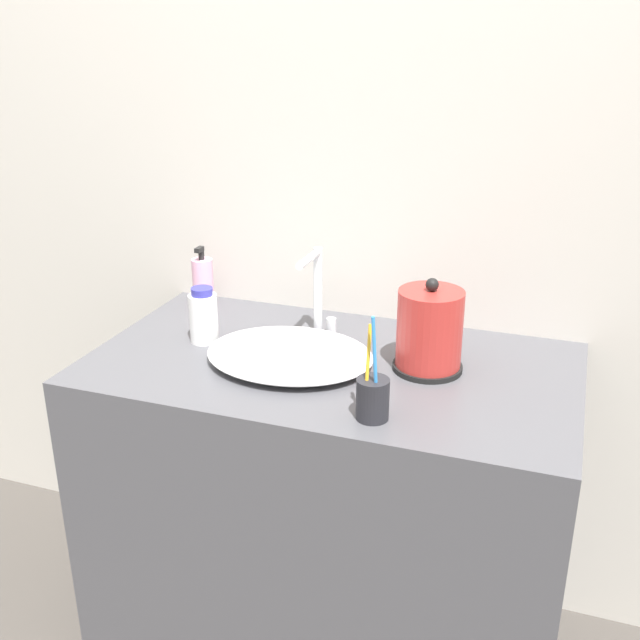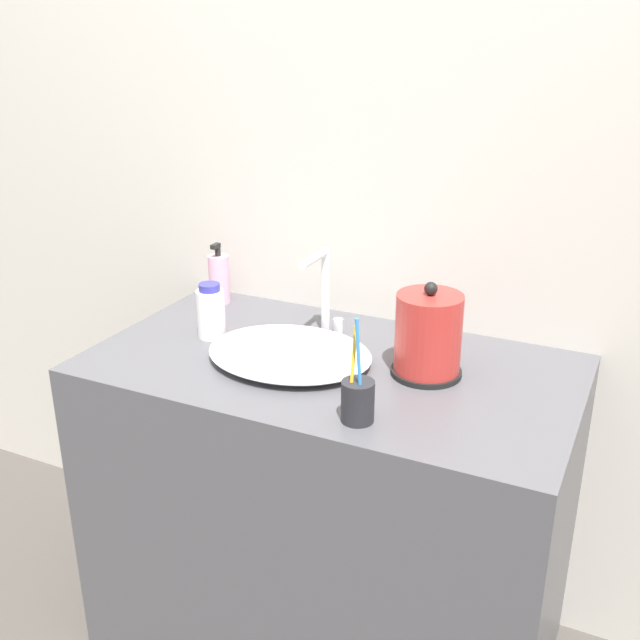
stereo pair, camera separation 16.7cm
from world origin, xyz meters
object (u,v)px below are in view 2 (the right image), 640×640
at_px(toothbrush_cup, 358,400).
at_px(shampoo_bottle, 211,312).
at_px(electric_kettle, 428,338).
at_px(faucet, 325,288).
at_px(lotion_bottle, 219,278).

bearing_deg(toothbrush_cup, shampoo_bottle, 154.58).
relative_size(toothbrush_cup, shampoo_bottle, 1.60).
bearing_deg(electric_kettle, shampoo_bottle, -177.49).
distance_m(faucet, electric_kettle, 0.32).
bearing_deg(toothbrush_cup, lotion_bottle, 143.41).
bearing_deg(shampoo_bottle, electric_kettle, 2.51).
distance_m(toothbrush_cup, lotion_bottle, 0.75).
xyz_separation_m(lotion_bottle, shampoo_bottle, (0.11, -0.21, -0.00)).
bearing_deg(lotion_bottle, faucet, -12.81).
distance_m(lotion_bottle, shampoo_bottle, 0.24).
relative_size(lotion_bottle, shampoo_bottle, 1.24).
relative_size(toothbrush_cup, lotion_bottle, 1.30).
height_order(faucet, electric_kettle, faucet).
relative_size(faucet, shampoo_bottle, 1.59).
relative_size(faucet, toothbrush_cup, 0.99).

